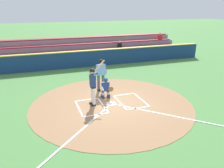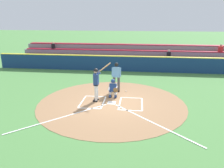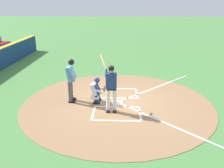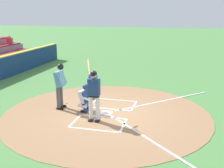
{
  "view_description": "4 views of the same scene",
  "coord_description": "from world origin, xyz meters",
  "px_view_note": "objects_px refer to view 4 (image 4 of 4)",
  "views": [
    {
      "loc": [
        3.33,
        9.51,
        4.65
      ],
      "look_at": [
        0.11,
        0.38,
        1.2
      ],
      "focal_mm": 35.4,
      "sensor_mm": 36.0,
      "label": 1
    },
    {
      "loc": [
        -1.41,
        11.27,
        4.58
      ],
      "look_at": [
        -0.02,
        0.02,
        1.1
      ],
      "focal_mm": 35.79,
      "sensor_mm": 36.0,
      "label": 2
    },
    {
      "loc": [
        9.25,
        0.16,
        4.1
      ],
      "look_at": [
        0.07,
        -0.22,
        0.86
      ],
      "focal_mm": 37.82,
      "sensor_mm": 36.0,
      "label": 3
    },
    {
      "loc": [
        9.68,
        2.71,
        3.85
      ],
      "look_at": [
        0.11,
        0.24,
        1.22
      ],
      "focal_mm": 43.87,
      "sensor_mm": 36.0,
      "label": 4
    }
  ],
  "objects_px": {
    "batter": "(94,92)",
    "catcher": "(85,97)",
    "baseball": "(66,103)",
    "plate_umpire": "(60,83)"
  },
  "relations": [
    {
      "from": "catcher",
      "to": "batter",
      "type": "bearing_deg",
      "value": 36.57
    },
    {
      "from": "catcher",
      "to": "plate_umpire",
      "type": "height_order",
      "value": "plate_umpire"
    },
    {
      "from": "plate_umpire",
      "to": "baseball",
      "type": "xyz_separation_m",
      "value": [
        -0.61,
        -0.04,
        -1.04
      ]
    },
    {
      "from": "batter",
      "to": "catcher",
      "type": "xyz_separation_m",
      "value": [
        -0.86,
        -0.63,
        -0.51
      ]
    },
    {
      "from": "baseball",
      "to": "batter",
      "type": "bearing_deg",
      "value": 49.04
    },
    {
      "from": "catcher",
      "to": "baseball",
      "type": "xyz_separation_m",
      "value": [
        -0.68,
        -1.13,
        -0.55
      ]
    },
    {
      "from": "batter",
      "to": "baseball",
      "type": "height_order",
      "value": "batter"
    },
    {
      "from": "plate_umpire",
      "to": "batter",
      "type": "bearing_deg",
      "value": 61.85
    },
    {
      "from": "batter",
      "to": "plate_umpire",
      "type": "height_order",
      "value": "batter"
    },
    {
      "from": "batter",
      "to": "baseball",
      "type": "bearing_deg",
      "value": -130.96
    }
  ]
}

